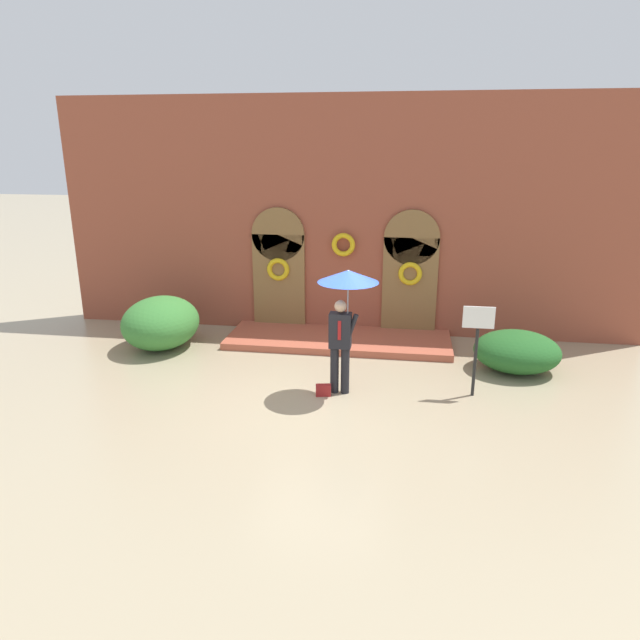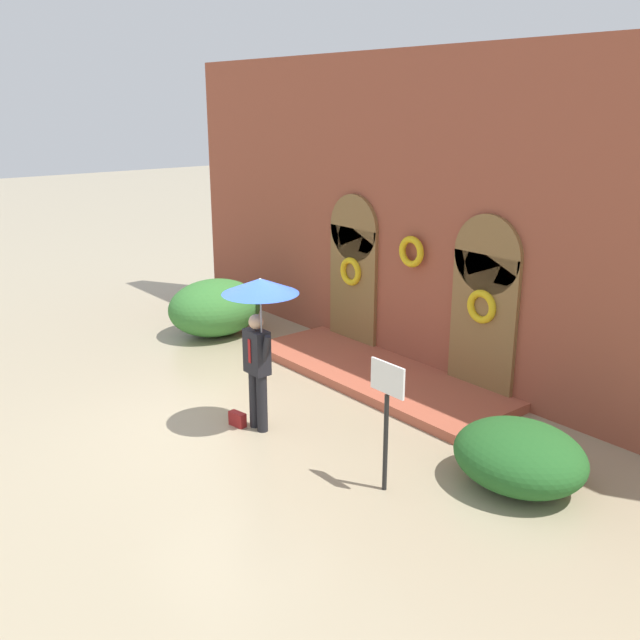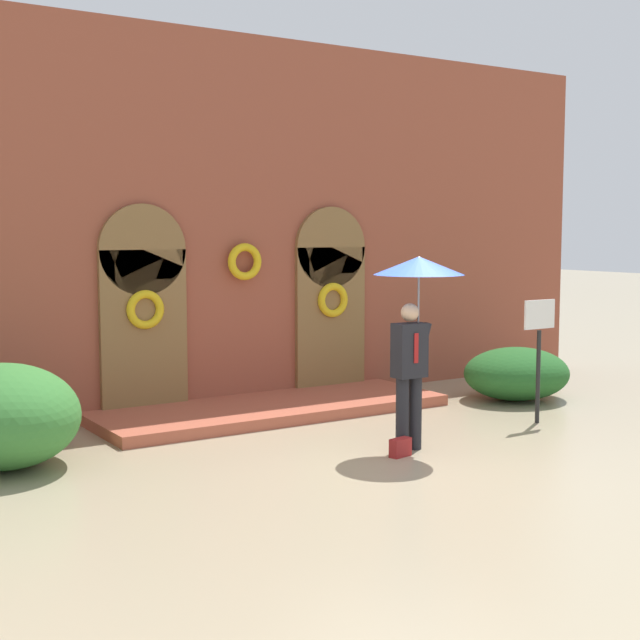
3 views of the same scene
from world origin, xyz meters
TOP-DOWN VIEW (x-y plane):
  - ground_plane at (0.00, 0.00)m, footprint 80.00×80.00m
  - building_facade at (-0.00, 4.15)m, footprint 14.00×2.30m
  - person_with_umbrella at (0.46, 0.29)m, footprint 1.10×1.10m
  - handbag at (0.08, 0.09)m, footprint 0.30×0.17m
  - sign_post at (2.83, 0.53)m, footprint 0.56×0.06m
  - shrub_left at (-3.99, 2.16)m, footprint 1.69×2.01m
  - shrub_right at (3.83, 1.93)m, footprint 1.74×1.54m

SIDE VIEW (x-z plane):
  - ground_plane at x=0.00m, z-range 0.00..0.00m
  - handbag at x=0.08m, z-range 0.00..0.22m
  - shrub_right at x=3.83m, z-range 0.00..0.83m
  - shrub_left at x=-3.99m, z-range 0.00..1.18m
  - sign_post at x=2.83m, z-range 0.30..2.02m
  - person_with_umbrella at x=0.46m, z-range 0.73..3.09m
  - building_facade at x=0.00m, z-range -0.12..5.48m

